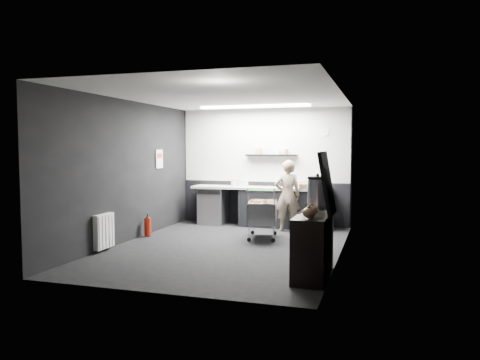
% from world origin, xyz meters
% --- Properties ---
extents(floor, '(5.50, 5.50, 0.00)m').
position_xyz_m(floor, '(0.00, 0.00, 0.00)').
color(floor, black).
rests_on(floor, ground).
extents(ceiling, '(5.50, 5.50, 0.00)m').
position_xyz_m(ceiling, '(0.00, 0.00, 2.70)').
color(ceiling, silver).
rests_on(ceiling, wall_back).
extents(wall_back, '(5.50, 0.00, 5.50)m').
position_xyz_m(wall_back, '(0.00, 2.75, 1.35)').
color(wall_back, black).
rests_on(wall_back, floor).
extents(wall_front, '(5.50, 0.00, 5.50)m').
position_xyz_m(wall_front, '(0.00, -2.75, 1.35)').
color(wall_front, black).
rests_on(wall_front, floor).
extents(wall_left, '(0.00, 5.50, 5.50)m').
position_xyz_m(wall_left, '(-2.00, 0.00, 1.35)').
color(wall_left, black).
rests_on(wall_left, floor).
extents(wall_right, '(0.00, 5.50, 5.50)m').
position_xyz_m(wall_right, '(2.00, 0.00, 1.35)').
color(wall_right, black).
rests_on(wall_right, floor).
extents(kitchen_wall_panel, '(3.95, 0.02, 1.70)m').
position_xyz_m(kitchen_wall_panel, '(0.00, 2.73, 1.85)').
color(kitchen_wall_panel, silver).
rests_on(kitchen_wall_panel, wall_back).
extents(dado_panel, '(3.95, 0.02, 1.00)m').
position_xyz_m(dado_panel, '(0.00, 2.73, 0.50)').
color(dado_panel, black).
rests_on(dado_panel, wall_back).
extents(floating_shelf, '(1.20, 0.22, 0.04)m').
position_xyz_m(floating_shelf, '(0.20, 2.62, 1.62)').
color(floating_shelf, black).
rests_on(floating_shelf, wall_back).
extents(wall_clock, '(0.20, 0.03, 0.20)m').
position_xyz_m(wall_clock, '(1.40, 2.72, 2.15)').
color(wall_clock, white).
rests_on(wall_clock, wall_back).
extents(poster, '(0.02, 0.30, 0.40)m').
position_xyz_m(poster, '(-1.98, 1.30, 1.55)').
color(poster, white).
rests_on(poster, wall_left).
extents(poster_red_band, '(0.02, 0.22, 0.10)m').
position_xyz_m(poster_red_band, '(-1.98, 1.30, 1.62)').
color(poster_red_band, red).
rests_on(poster_red_band, poster).
extents(radiator, '(0.10, 0.50, 0.60)m').
position_xyz_m(radiator, '(-1.94, -0.90, 0.35)').
color(radiator, white).
rests_on(radiator, wall_left).
extents(ceiling_strip, '(2.40, 0.20, 0.04)m').
position_xyz_m(ceiling_strip, '(0.00, 1.85, 2.67)').
color(ceiling_strip, white).
rests_on(ceiling_strip, ceiling).
extents(prep_counter, '(3.20, 0.61, 0.90)m').
position_xyz_m(prep_counter, '(0.14, 2.42, 0.46)').
color(prep_counter, black).
rests_on(prep_counter, floor).
extents(person, '(0.64, 0.51, 1.53)m').
position_xyz_m(person, '(0.72, 1.97, 0.76)').
color(person, beige).
rests_on(person, floor).
extents(shopping_cart, '(0.69, 1.00, 1.00)m').
position_xyz_m(shopping_cart, '(0.40, 1.04, 0.47)').
color(shopping_cart, silver).
rests_on(shopping_cart, floor).
extents(sideboard, '(0.50, 1.16, 1.75)m').
position_xyz_m(sideboard, '(1.77, -1.42, 0.56)').
color(sideboard, black).
rests_on(sideboard, floor).
extents(fire_extinguisher, '(0.13, 0.13, 0.44)m').
position_xyz_m(fire_extinguisher, '(-1.85, 0.51, 0.22)').
color(fire_extinguisher, '#B11A0B').
rests_on(fire_extinguisher, floor).
extents(cardboard_box, '(0.62, 0.53, 0.11)m').
position_xyz_m(cardboard_box, '(1.15, 2.37, 0.95)').
color(cardboard_box, '#92764E').
rests_on(cardboard_box, prep_counter).
extents(pink_tub, '(0.19, 0.19, 0.19)m').
position_xyz_m(pink_tub, '(-0.61, 2.42, 0.99)').
color(pink_tub, silver).
rests_on(pink_tub, prep_counter).
extents(white_container, '(0.23, 0.20, 0.17)m').
position_xyz_m(white_container, '(-0.41, 2.37, 0.99)').
color(white_container, white).
rests_on(white_container, prep_counter).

